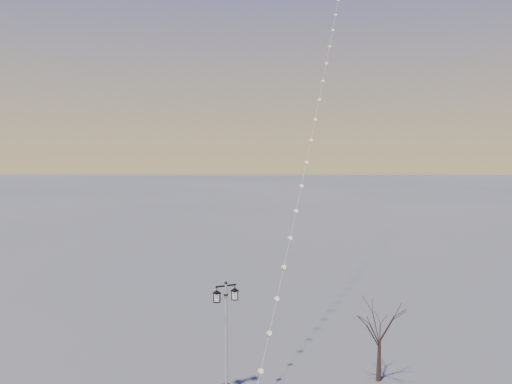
{
  "coord_description": "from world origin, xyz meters",
  "views": [
    {
      "loc": [
        0.91,
        -23.78,
        12.65
      ],
      "look_at": [
        0.66,
        4.84,
        9.62
      ],
      "focal_mm": 37.01,
      "sensor_mm": 36.0,
      "label": 1
    }
  ],
  "objects": [
    {
      "name": "street_lamp",
      "position": [
        -0.77,
        1.24,
        3.11
      ],
      "size": [
        1.34,
        0.88,
        5.62
      ],
      "rotation": [
        0.0,
        0.0,
        0.43
      ],
      "color": "black",
      "rests_on": "ground"
    },
    {
      "name": "bare_tree",
      "position": [
        7.06,
        2.49,
        2.84
      ],
      "size": [
        2.46,
        2.46,
        4.09
      ],
      "rotation": [
        0.0,
        0.0,
        -0.0
      ],
      "color": "#37261F",
      "rests_on": "ground"
    },
    {
      "name": "kite_train",
      "position": [
        6.04,
        18.19,
        19.7
      ],
      "size": [
        11.67,
        39.22,
        39.65
      ],
      "rotation": [
        0.0,
        0.0,
        -0.08
      ],
      "color": "black",
      "rests_on": "ground"
    }
  ]
}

